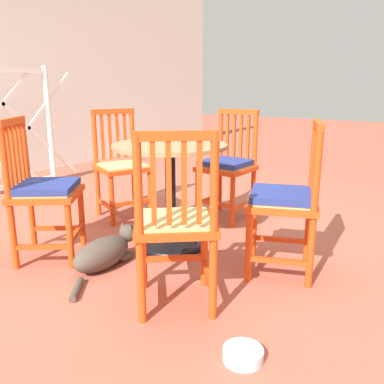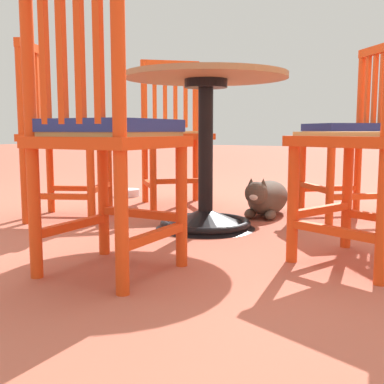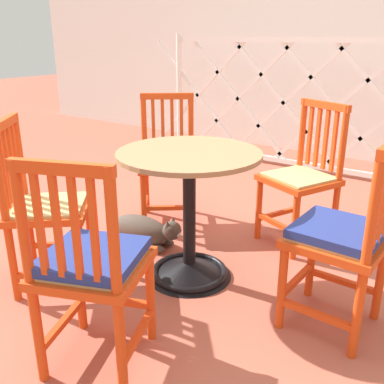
% 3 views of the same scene
% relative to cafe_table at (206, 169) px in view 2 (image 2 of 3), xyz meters
% --- Properties ---
extents(ground_plane, '(24.00, 24.00, 0.00)m').
position_rel_cafe_table_xyz_m(ground_plane, '(-0.02, -0.05, -0.28)').
color(ground_plane, '#AD5642').
extents(cafe_table, '(0.76, 0.76, 0.73)m').
position_rel_cafe_table_xyz_m(cafe_table, '(0.00, 0.00, 0.00)').
color(cafe_table, black).
rests_on(cafe_table, ground_plane).
extents(orange_chair_tucked_in, '(0.56, 0.56, 0.91)m').
position_rel_cafe_table_xyz_m(orange_chair_tucked_in, '(-0.59, 0.56, 0.16)').
color(orange_chair_tucked_in, '#D64214').
rests_on(orange_chair_tucked_in, ground_plane).
extents(orange_chair_near_fence, '(0.56, 0.56, 0.91)m').
position_rel_cafe_table_xyz_m(orange_chair_near_fence, '(-0.59, -0.49, 0.15)').
color(orange_chair_near_fence, '#D64214').
rests_on(orange_chair_near_fence, ground_plane).
extents(orange_chair_by_planter, '(0.52, 0.52, 0.91)m').
position_rel_cafe_table_xyz_m(orange_chair_by_planter, '(0.10, -0.78, 0.16)').
color(orange_chair_by_planter, '#D64214').
rests_on(orange_chair_by_planter, ground_plane).
extents(orange_chair_facing_out, '(0.41, 0.41, 0.91)m').
position_rel_cafe_table_xyz_m(orange_chair_facing_out, '(0.81, 0.03, 0.16)').
color(orange_chair_facing_out, '#D64214').
rests_on(orange_chair_facing_out, ground_plane).
extents(orange_chair_at_corner, '(0.53, 0.53, 0.91)m').
position_rel_cafe_table_xyz_m(orange_chair_at_corner, '(0.32, 0.78, 0.15)').
color(orange_chair_at_corner, '#D64214').
rests_on(orange_chair_at_corner, ground_plane).
extents(tabby_cat, '(0.71, 0.32, 0.23)m').
position_rel_cafe_table_xyz_m(tabby_cat, '(-0.47, 0.15, -0.19)').
color(tabby_cat, '#4C4238').
rests_on(tabby_cat, ground_plane).
extents(pet_water_bowl, '(0.17, 0.17, 0.05)m').
position_rel_cafe_table_xyz_m(pet_water_bowl, '(-0.77, -0.99, -0.26)').
color(pet_water_bowl, silver).
rests_on(pet_water_bowl, ground_plane).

